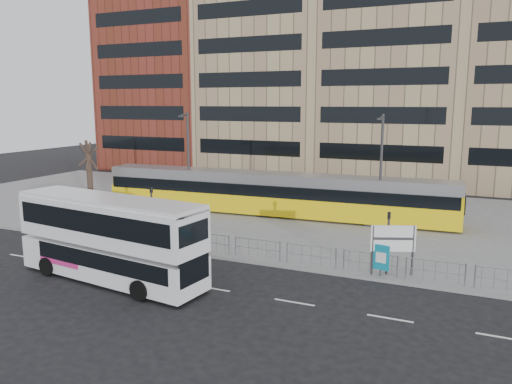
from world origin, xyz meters
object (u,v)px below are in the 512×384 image
at_px(lamp_post_east, 381,165).
at_px(bare_tree, 87,139).
at_px(pedestrian, 156,218).
at_px(traffic_light_east, 388,235).
at_px(lamp_post_west, 188,157).
at_px(double_decker_bus, 110,236).
at_px(station_sign, 393,241).
at_px(ad_panel, 381,258).
at_px(traffic_light_west, 152,206).
at_px(tram, 271,194).

distance_m(lamp_post_east, bare_tree, 22.17).
relative_size(pedestrian, bare_tree, 0.23).
xyz_separation_m(traffic_light_east, lamp_post_west, (-16.64, 8.92, 2.17)).
relative_size(double_decker_bus, pedestrian, 6.09).
height_order(station_sign, ad_panel, station_sign).
distance_m(double_decker_bus, traffic_light_west, 7.39).
bearing_deg(lamp_post_west, station_sign, -27.91).
bearing_deg(pedestrian, ad_panel, -93.90).
xyz_separation_m(lamp_post_east, bare_tree, (-21.86, -3.44, 1.38)).
distance_m(station_sign, lamp_post_east, 10.28).
bearing_deg(double_decker_bus, traffic_light_east, 33.03).
relative_size(traffic_light_west, bare_tree, 0.42).
bearing_deg(pedestrian, traffic_light_east, -92.19).
bearing_deg(ad_panel, tram, 146.07).
bearing_deg(traffic_light_west, double_decker_bus, -75.91).
height_order(double_decker_bus, station_sign, double_decker_bus).
relative_size(ad_panel, bare_tree, 0.21).
bearing_deg(tram, pedestrian, -126.28).
distance_m(ad_panel, traffic_light_east, 1.17).
xyz_separation_m(station_sign, pedestrian, (-15.37, 2.35, -0.86)).
height_order(double_decker_bus, ad_panel, double_decker_bus).
bearing_deg(lamp_post_west, tram, 8.81).
bearing_deg(bare_tree, traffic_light_west, -28.33).
bearing_deg(lamp_post_west, pedestrian, -77.02).
bearing_deg(station_sign, lamp_post_east, 82.44).
bearing_deg(double_decker_bus, traffic_light_west, 117.36).
height_order(lamp_post_west, bare_tree, lamp_post_west).
height_order(tram, lamp_post_west, lamp_post_west).
xyz_separation_m(tram, station_sign, (10.39, -9.95, 0.14)).
bearing_deg(tram, bare_tree, -168.16).
distance_m(pedestrian, lamp_post_east, 15.26).
relative_size(tram, lamp_post_west, 3.53).
bearing_deg(traffic_light_east, double_decker_bus, -159.51).
distance_m(traffic_light_west, bare_tree, 11.32).
bearing_deg(tram, traffic_light_west, -119.59).
relative_size(lamp_post_east, bare_tree, 1.02).
xyz_separation_m(lamp_post_west, bare_tree, (-7.37, -2.69, 1.36)).
height_order(pedestrian, bare_tree, bare_tree).
bearing_deg(lamp_post_west, bare_tree, -159.96).
relative_size(station_sign, bare_tree, 0.33).
bearing_deg(lamp_post_east, station_sign, -76.15).
height_order(traffic_light_east, bare_tree, bare_tree).
bearing_deg(traffic_light_west, traffic_light_east, -10.53).
bearing_deg(traffic_light_east, pedestrian, 165.88).
distance_m(double_decker_bus, traffic_light_east, 13.32).
height_order(station_sign, traffic_light_east, traffic_light_east).
distance_m(tram, traffic_light_east, 14.20).
xyz_separation_m(station_sign, lamp_post_west, (-16.88, 8.95, 2.43)).
xyz_separation_m(double_decker_bus, station_sign, (12.23, 5.78, -0.33)).
distance_m(tram, traffic_light_west, 9.84).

